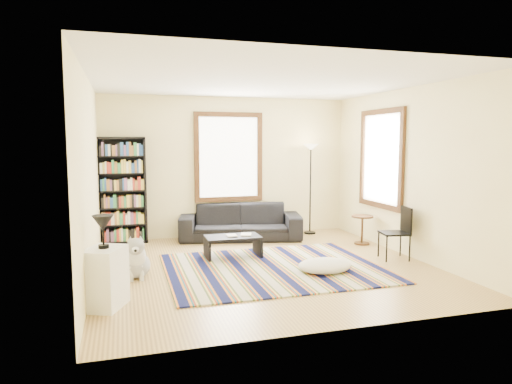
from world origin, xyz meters
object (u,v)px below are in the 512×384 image
object	(u,v)px
sofa	(240,222)
bookshelf	(122,191)
floor_lamp	(310,189)
dog	(136,257)
side_table	(362,230)
floor_cushion	(325,266)
white_cabinet	(105,278)
folding_chair	(394,233)
coffee_table	(233,247)

from	to	relation	value
sofa	bookshelf	xyz separation A→B (m)	(-2.23, 0.27, 0.66)
sofa	floor_lamp	xyz separation A→B (m)	(1.53, 0.10, 0.59)
floor_lamp	dog	world-z (taller)	floor_lamp
floor_lamp	side_table	size ratio (longest dim) A/B	3.44
floor_cushion	side_table	bearing A→B (deg)	45.98
bookshelf	white_cabinet	distance (m)	3.54
floor_lamp	folding_chair	bearing A→B (deg)	-78.03
floor_cushion	floor_lamp	size ratio (longest dim) A/B	0.43
floor_cushion	dog	size ratio (longest dim) A/B	1.34
sofa	side_table	world-z (taller)	sofa
bookshelf	dog	distance (m)	2.48
bookshelf	floor_lamp	bearing A→B (deg)	-2.59
folding_chair	white_cabinet	world-z (taller)	folding_chair
coffee_table	floor_cushion	distance (m)	1.65
bookshelf	floor_cushion	bearing A→B (deg)	-45.39
coffee_table	floor_lamp	distance (m)	2.61
coffee_table	side_table	size ratio (longest dim) A/B	1.67
sofa	coffee_table	bearing A→B (deg)	-96.49
bookshelf	side_table	world-z (taller)	bookshelf
floor_lamp	white_cabinet	distance (m)	5.18
coffee_table	side_table	bearing A→B (deg)	6.30
coffee_table	folding_chair	size ratio (longest dim) A/B	1.05
floor_cushion	side_table	distance (m)	2.10
side_table	floor_cushion	bearing A→B (deg)	-134.02
bookshelf	side_table	xyz separation A→B (m)	(4.29, -1.37, -0.73)
folding_chair	coffee_table	bearing A→B (deg)	172.40
sofa	floor_lamp	distance (m)	1.64
floor_cushion	white_cabinet	distance (m)	3.11
floor_cushion	floor_lamp	distance (m)	2.98
floor_cushion	white_cabinet	world-z (taller)	white_cabinet
floor_lamp	white_cabinet	xyz separation A→B (m)	(-3.96, -3.30, -0.58)
side_table	dog	bearing A→B (deg)	-166.39
sofa	coffee_table	world-z (taller)	sofa
coffee_table	white_cabinet	size ratio (longest dim) A/B	1.29
folding_chair	sofa	bearing A→B (deg)	143.19
bookshelf	floor_cushion	distance (m)	4.14
dog	coffee_table	bearing A→B (deg)	27.07
sofa	floor_cushion	xyz separation A→B (m)	(0.61, -2.61, -0.24)
sofa	bookshelf	world-z (taller)	bookshelf
white_cabinet	floor_lamp	bearing A→B (deg)	64.32
sofa	side_table	bearing A→B (deg)	-15.23
folding_chair	white_cabinet	size ratio (longest dim) A/B	1.23
sofa	bookshelf	size ratio (longest dim) A/B	1.18
sofa	folding_chair	bearing A→B (deg)	-34.95
floor_lamp	dog	xyz separation A→B (m)	(-3.58, -2.20, -0.63)
sofa	coffee_table	size ratio (longest dim) A/B	2.61
sofa	white_cabinet	distance (m)	4.02
folding_chair	dog	world-z (taller)	folding_chair
sofa	floor_cushion	bearing A→B (deg)	-64.00
folding_chair	white_cabinet	xyz separation A→B (m)	(-4.45, -0.98, -0.08)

